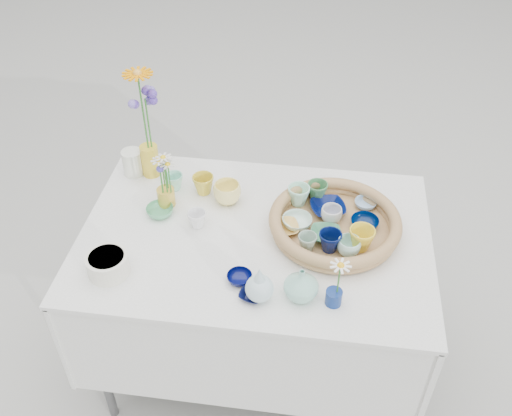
# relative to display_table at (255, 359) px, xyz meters

# --- Properties ---
(ground) EXTENTS (80.00, 80.00, 0.00)m
(ground) POSITION_rel_display_table_xyz_m (0.00, 0.00, 0.00)
(ground) COLOR #A7A89D
(display_table) EXTENTS (1.26, 0.86, 0.77)m
(display_table) POSITION_rel_display_table_xyz_m (0.00, 0.00, 0.00)
(display_table) COLOR white
(display_table) RESTS_ON ground
(wicker_tray) EXTENTS (0.47, 0.47, 0.08)m
(wicker_tray) POSITION_rel_display_table_xyz_m (0.28, 0.05, 0.80)
(wicker_tray) COLOR brown
(wicker_tray) RESTS_ON display_table
(tray_ceramic_0) EXTENTS (0.16, 0.16, 0.03)m
(tray_ceramic_0) POSITION_rel_display_table_xyz_m (0.25, 0.14, 0.80)
(tray_ceramic_0) COLOR #040E42
(tray_ceramic_0) RESTS_ON wicker_tray
(tray_ceramic_1) EXTENTS (0.10, 0.10, 0.03)m
(tray_ceramic_1) POSITION_rel_display_table_xyz_m (0.39, 0.07, 0.80)
(tray_ceramic_1) COLOR #00113A
(tray_ceramic_1) RESTS_ON wicker_tray
(tray_ceramic_2) EXTENTS (0.11, 0.11, 0.08)m
(tray_ceramic_2) POSITION_rel_display_table_xyz_m (0.37, -0.04, 0.82)
(tray_ceramic_2) COLOR yellow
(tray_ceramic_2) RESTS_ON wicker_tray
(tray_ceramic_3) EXTENTS (0.11, 0.11, 0.03)m
(tray_ceramic_3) POSITION_rel_display_table_xyz_m (0.25, -0.00, 0.80)
(tray_ceramic_3) COLOR #40885D
(tray_ceramic_3) RESTS_ON wicker_tray
(tray_ceramic_4) EXTENTS (0.07, 0.07, 0.06)m
(tray_ceramic_4) POSITION_rel_display_table_xyz_m (0.19, -0.07, 0.81)
(tray_ceramic_4) COLOR #88A692
(tray_ceramic_4) RESTS_ON wicker_tray
(tray_ceramic_5) EXTENTS (0.12, 0.12, 0.03)m
(tray_ceramic_5) POSITION_rel_display_table_xyz_m (0.15, 0.04, 0.80)
(tray_ceramic_5) COLOR silver
(tray_ceramic_5) RESTS_ON wicker_tray
(tray_ceramic_6) EXTENTS (0.11, 0.11, 0.08)m
(tray_ceramic_6) POSITION_rel_display_table_xyz_m (0.14, 0.17, 0.82)
(tray_ceramic_6) COLOR #A6ECCD
(tray_ceramic_6) RESTS_ON wicker_tray
(tray_ceramic_7) EXTENTS (0.09, 0.09, 0.06)m
(tray_ceramic_7) POSITION_rel_display_table_xyz_m (0.27, 0.09, 0.81)
(tray_ceramic_7) COLOR white
(tray_ceramic_7) RESTS_ON wicker_tray
(tray_ceramic_8) EXTENTS (0.10, 0.10, 0.03)m
(tray_ceramic_8) POSITION_rel_display_table_xyz_m (0.39, 0.19, 0.80)
(tray_ceramic_8) COLOR #91B6DB
(tray_ceramic_8) RESTS_ON wicker_tray
(tray_ceramic_9) EXTENTS (0.10, 0.10, 0.07)m
(tray_ceramic_9) POSITION_rel_display_table_xyz_m (0.27, -0.06, 0.82)
(tray_ceramic_9) COLOR #06103F
(tray_ceramic_9) RESTS_ON wicker_tray
(tray_ceramic_10) EXTENTS (0.13, 0.13, 0.03)m
(tray_ceramic_10) POSITION_rel_display_table_xyz_m (0.10, 0.01, 0.80)
(tray_ceramic_10) COLOR #EBB558
(tray_ceramic_10) RESTS_ON wicker_tray
(tray_ceramic_11) EXTENTS (0.10, 0.10, 0.06)m
(tray_ceramic_11) POSITION_rel_display_table_xyz_m (0.33, -0.07, 0.81)
(tray_ceramic_11) COLOR #B0E8DF
(tray_ceramic_11) RESTS_ON wicker_tray
(tray_ceramic_12) EXTENTS (0.09, 0.09, 0.07)m
(tray_ceramic_12) POSITION_rel_display_table_xyz_m (0.21, 0.21, 0.82)
(tray_ceramic_12) COLOR #3C7847
(tray_ceramic_12) RESTS_ON wicker_tray
(loose_ceramic_0) EXTENTS (0.10, 0.10, 0.08)m
(loose_ceramic_0) POSITION_rel_display_table_xyz_m (-0.23, 0.21, 0.80)
(loose_ceramic_0) COLOR gold
(loose_ceramic_0) RESTS_ON display_table
(loose_ceramic_1) EXTENTS (0.13, 0.13, 0.08)m
(loose_ceramic_1) POSITION_rel_display_table_xyz_m (-0.13, 0.17, 0.81)
(loose_ceramic_1) COLOR #FFEB80
(loose_ceramic_1) RESTS_ON display_table
(loose_ceramic_2) EXTENTS (0.11, 0.11, 0.03)m
(loose_ceramic_2) POSITION_rel_display_table_xyz_m (-0.37, 0.06, 0.78)
(loose_ceramic_2) COLOR #50A370
(loose_ceramic_2) RESTS_ON display_table
(loose_ceramic_3) EXTENTS (0.08, 0.08, 0.06)m
(loose_ceramic_3) POSITION_rel_display_table_xyz_m (-0.22, 0.01, 0.80)
(loose_ceramic_3) COLOR white
(loose_ceramic_3) RESTS_ON display_table
(loose_ceramic_4) EXTENTS (0.11, 0.11, 0.03)m
(loose_ceramic_4) POSITION_rel_display_table_xyz_m (-0.02, -0.23, 0.78)
(loose_ceramic_4) COLOR #03073F
(loose_ceramic_4) RESTS_ON display_table
(loose_ceramic_5) EXTENTS (0.07, 0.07, 0.07)m
(loose_ceramic_5) POSITION_rel_display_table_xyz_m (-0.35, 0.22, 0.80)
(loose_ceramic_5) COLOR #8BD9BA
(loose_ceramic_5) RESTS_ON display_table
(loose_ceramic_6) EXTENTS (0.10, 0.10, 0.02)m
(loose_ceramic_6) POSITION_rel_display_table_xyz_m (0.03, -0.30, 0.77)
(loose_ceramic_6) COLOR black
(loose_ceramic_6) RESTS_ON display_table
(fluted_bowl) EXTENTS (0.18, 0.18, 0.07)m
(fluted_bowl) POSITION_rel_display_table_xyz_m (-0.46, -0.25, 0.80)
(fluted_bowl) COLOR silver
(fluted_bowl) RESTS_ON display_table
(bud_vase_paleblue) EXTENTS (0.10, 0.10, 0.14)m
(bud_vase_paleblue) POSITION_rel_display_table_xyz_m (0.05, -0.30, 0.83)
(bud_vase_paleblue) COLOR silver
(bud_vase_paleblue) RESTS_ON display_table
(bud_vase_seafoam) EXTENTS (0.14, 0.14, 0.12)m
(bud_vase_seafoam) POSITION_rel_display_table_xyz_m (0.18, -0.27, 0.82)
(bud_vase_seafoam) COLOR #8AC8B3
(bud_vase_seafoam) RESTS_ON display_table
(bud_vase_cobalt) EXTENTS (0.07, 0.07, 0.05)m
(bud_vase_cobalt) POSITION_rel_display_table_xyz_m (0.29, -0.29, 0.79)
(bud_vase_cobalt) COLOR navy
(bud_vase_cobalt) RESTS_ON display_table
(single_daisy) EXTENTS (0.10, 0.10, 0.14)m
(single_daisy) POSITION_rel_display_table_xyz_m (0.30, -0.28, 0.88)
(single_daisy) COLOR white
(single_daisy) RESTS_ON bud_vase_cobalt
(tall_vase_yellow) EXTENTS (0.08, 0.08, 0.13)m
(tall_vase_yellow) POSITION_rel_display_table_xyz_m (-0.47, 0.30, 0.83)
(tall_vase_yellow) COLOR gold
(tall_vase_yellow) RESTS_ON display_table
(gerbera) EXTENTS (0.14, 0.14, 0.34)m
(gerbera) POSITION_rel_display_table_xyz_m (-0.46, 0.29, 1.06)
(gerbera) COLOR orange
(gerbera) RESTS_ON tall_vase_yellow
(hydrangea) EXTENTS (0.11, 0.11, 0.30)m
(hydrangea) POSITION_rel_display_table_xyz_m (-0.45, 0.30, 1.01)
(hydrangea) COLOR #5134A4
(hydrangea) RESTS_ON tall_vase_yellow
(white_pitcher) EXTENTS (0.14, 0.12, 0.11)m
(white_pitcher) POSITION_rel_display_table_xyz_m (-0.54, 0.29, 0.82)
(white_pitcher) COLOR silver
(white_pitcher) RESTS_ON display_table
(daisy_cup) EXTENTS (0.09, 0.09, 0.07)m
(daisy_cup) POSITION_rel_display_table_xyz_m (-0.36, 0.12, 0.80)
(daisy_cup) COLOR gold
(daisy_cup) RESTS_ON display_table
(daisy_posy) EXTENTS (0.09, 0.09, 0.17)m
(daisy_posy) POSITION_rel_display_table_xyz_m (-0.35, 0.12, 0.92)
(daisy_posy) COLOR silver
(daisy_posy) RESTS_ON daisy_cup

